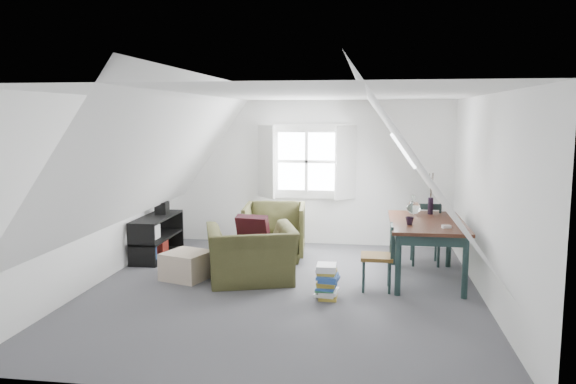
% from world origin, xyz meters
% --- Properties ---
extents(floor, '(5.50, 5.50, 0.00)m').
position_xyz_m(floor, '(0.00, 0.00, 0.00)').
color(floor, '#4C4C51').
rests_on(floor, ground).
extents(ceiling, '(5.50, 5.50, 0.00)m').
position_xyz_m(ceiling, '(0.00, 0.00, 2.50)').
color(ceiling, white).
rests_on(ceiling, wall_back).
extents(wall_back, '(5.00, 0.00, 5.00)m').
position_xyz_m(wall_back, '(0.00, 2.75, 1.25)').
color(wall_back, white).
rests_on(wall_back, ground).
extents(wall_front, '(5.00, 0.00, 5.00)m').
position_xyz_m(wall_front, '(0.00, -2.75, 1.25)').
color(wall_front, white).
rests_on(wall_front, ground).
extents(wall_left, '(0.00, 5.50, 5.50)m').
position_xyz_m(wall_left, '(-2.50, 0.00, 1.25)').
color(wall_left, white).
rests_on(wall_left, ground).
extents(wall_right, '(0.00, 5.50, 5.50)m').
position_xyz_m(wall_right, '(2.50, 0.00, 1.25)').
color(wall_right, white).
rests_on(wall_right, ground).
extents(slope_left, '(3.19, 5.50, 4.48)m').
position_xyz_m(slope_left, '(-1.55, 0.00, 1.78)').
color(slope_left, white).
rests_on(slope_left, wall_left).
extents(slope_right, '(3.19, 5.50, 4.48)m').
position_xyz_m(slope_right, '(1.55, 0.00, 1.78)').
color(slope_right, white).
rests_on(slope_right, wall_right).
extents(dormer_window, '(1.71, 0.35, 1.30)m').
position_xyz_m(dormer_window, '(0.00, 2.68, 1.45)').
color(dormer_window, white).
rests_on(dormer_window, wall_back).
extents(skylight, '(0.35, 0.75, 0.47)m').
position_xyz_m(skylight, '(1.55, 1.30, 1.75)').
color(skylight, white).
rests_on(skylight, slope_right).
extents(armchair_near, '(1.42, 1.33, 0.76)m').
position_xyz_m(armchair_near, '(-0.48, 0.33, 0.00)').
color(armchair_near, '#404020').
rests_on(armchair_near, floor).
extents(armchair_far, '(1.02, 1.04, 0.87)m').
position_xyz_m(armchair_far, '(-0.38, 1.62, 0.00)').
color(armchair_far, '#404020').
rests_on(armchair_far, floor).
extents(throw_pillow, '(0.48, 0.32, 0.46)m').
position_xyz_m(throw_pillow, '(-0.48, 0.48, 0.67)').
color(throw_pillow, '#380F17').
rests_on(throw_pillow, armchair_near).
extents(ottoman, '(0.71, 0.71, 0.37)m').
position_xyz_m(ottoman, '(-1.39, 0.34, 0.19)').
color(ottoman, '#BCA790').
rests_on(ottoman, floor).
extents(dining_table, '(0.99, 1.64, 0.82)m').
position_xyz_m(dining_table, '(1.87, 0.76, 0.71)').
color(dining_table, '#36190F').
rests_on(dining_table, floor).
extents(demijohn, '(0.20, 0.20, 0.28)m').
position_xyz_m(demijohn, '(1.72, 1.21, 0.94)').
color(demijohn, silver).
rests_on(demijohn, dining_table).
extents(vase_twigs, '(0.08, 0.09, 0.60)m').
position_xyz_m(vase_twigs, '(1.97, 1.31, 0.96)').
color(vase_twigs, black).
rests_on(vase_twigs, dining_table).
extents(cup, '(0.14, 0.14, 0.10)m').
position_xyz_m(cup, '(1.62, 0.46, 0.82)').
color(cup, black).
rests_on(cup, dining_table).
extents(paper_box, '(0.12, 0.10, 0.04)m').
position_xyz_m(paper_box, '(2.07, 0.31, 0.84)').
color(paper_box, white).
rests_on(paper_box, dining_table).
extents(dining_chair_far, '(0.45, 0.45, 0.96)m').
position_xyz_m(dining_chair_far, '(1.94, 1.59, 0.50)').
color(dining_chair_far, brown).
rests_on(dining_chair_far, floor).
extents(dining_chair_near, '(0.40, 0.40, 0.86)m').
position_xyz_m(dining_chair_near, '(1.23, 0.23, 0.45)').
color(dining_chair_near, brown).
rests_on(dining_chair_near, floor).
extents(media_shelf, '(0.43, 1.29, 0.66)m').
position_xyz_m(media_shelf, '(-2.24, 1.39, 0.30)').
color(media_shelf, black).
rests_on(media_shelf, floor).
extents(electronics_box, '(0.21, 0.27, 0.20)m').
position_xyz_m(electronics_box, '(-2.24, 1.68, 0.75)').
color(electronics_box, black).
rests_on(electronics_box, media_shelf).
extents(magazine_stack, '(0.31, 0.37, 0.42)m').
position_xyz_m(magazine_stack, '(0.59, -0.21, 0.21)').
color(magazine_stack, '#B29933').
rests_on(magazine_stack, floor).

